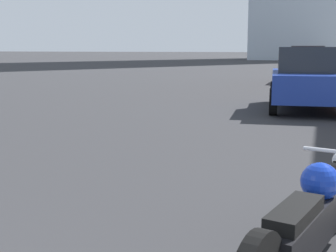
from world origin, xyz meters
name	(u,v)px	position (x,y,z in m)	size (l,w,h in m)	color
motorcycle	(309,220)	(3.28, 3.62, 0.39)	(0.90, 2.61, 0.78)	black
parked_car_blue	(307,79)	(2.95, 13.36, 0.85)	(2.26, 4.22, 1.70)	#1E3899
parked_car_red	(308,64)	(2.63, 24.12, 0.88)	(1.91, 3.98, 1.78)	red
parked_car_white	(314,60)	(2.67, 36.84, 0.83)	(1.89, 4.45, 1.65)	silver
parked_car_green	(317,57)	(2.78, 47.76, 0.84)	(2.16, 3.99, 1.65)	#1E6B33
parked_car_black	(319,55)	(2.84, 60.53, 0.82)	(2.23, 4.42, 1.60)	black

